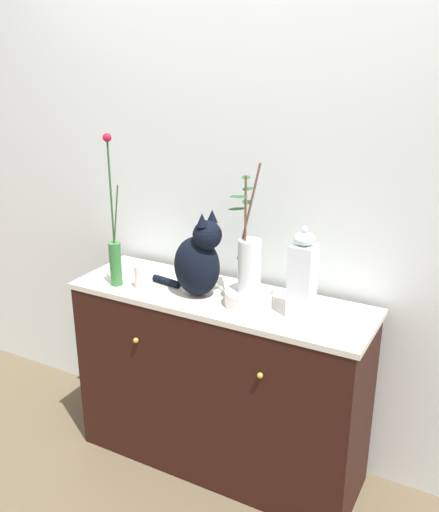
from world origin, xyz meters
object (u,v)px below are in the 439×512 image
(vase_slim_green, at_px, (115,252))
(bowl_porcelain, at_px, (249,298))
(jar_lidded_porcelain, at_px, (302,276))
(vase_glass_clear, at_px, (249,262))
(candle_pillar, at_px, (140,277))
(sideboard, at_px, (219,382))
(cat_sitting, at_px, (198,261))

(vase_slim_green, height_order, bowl_porcelain, vase_slim_green)
(bowl_porcelain, bearing_deg, jar_lidded_porcelain, 2.29)
(vase_glass_clear, bearing_deg, vase_slim_green, -171.69)
(candle_pillar, bearing_deg, jar_lidded_porcelain, 5.90)
(sideboard, relative_size, cat_sitting, 3.51)
(sideboard, relative_size, jar_lidded_porcelain, 3.61)
(sideboard, bearing_deg, bowl_porcelain, -8.85)
(bowl_porcelain, bearing_deg, vase_glass_clear, 152.78)
(cat_sitting, xyz_separation_m, vase_glass_clear, (0.23, 0.01, 0.03))
(vase_slim_green, relative_size, bowl_porcelain, 3.36)
(cat_sitting, bearing_deg, sideboard, 21.00)
(sideboard, distance_m, cat_sitting, 0.59)
(vase_slim_green, distance_m, jar_lidded_porcelain, 0.84)
(vase_slim_green, relative_size, candle_pillar, 5.90)
(vase_slim_green, height_order, jar_lidded_porcelain, vase_slim_green)
(vase_slim_green, bearing_deg, jar_lidded_porcelain, 6.62)
(vase_glass_clear, relative_size, jar_lidded_porcelain, 1.42)
(vase_slim_green, xyz_separation_m, bowl_porcelain, (0.61, 0.09, -0.12))
(bowl_porcelain, height_order, vase_glass_clear, vase_glass_clear)
(vase_slim_green, xyz_separation_m, jar_lidded_porcelain, (0.83, 0.10, 0.01))
(cat_sitting, height_order, jar_lidded_porcelain, cat_sitting)
(sideboard, xyz_separation_m, vase_slim_green, (-0.46, -0.11, 0.58))
(cat_sitting, xyz_separation_m, bowl_porcelain, (0.23, 0.01, -0.12))
(jar_lidded_porcelain, height_order, candle_pillar, jar_lidded_porcelain)
(vase_glass_clear, xyz_separation_m, jar_lidded_porcelain, (0.22, 0.01, -0.02))
(vase_slim_green, height_order, vase_glass_clear, vase_slim_green)
(candle_pillar, bearing_deg, sideboard, 14.23)
(vase_glass_clear, bearing_deg, jar_lidded_porcelain, 2.00)
(bowl_porcelain, bearing_deg, vase_slim_green, -171.82)
(cat_sitting, distance_m, jar_lidded_porcelain, 0.45)
(sideboard, xyz_separation_m, candle_pillar, (-0.35, -0.09, 0.48))
(bowl_porcelain, bearing_deg, sideboard, 171.15)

